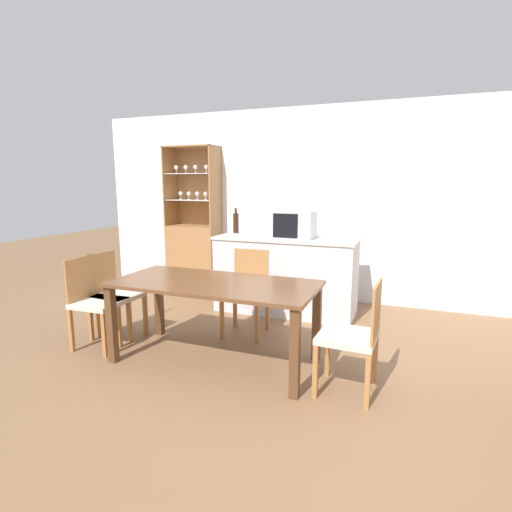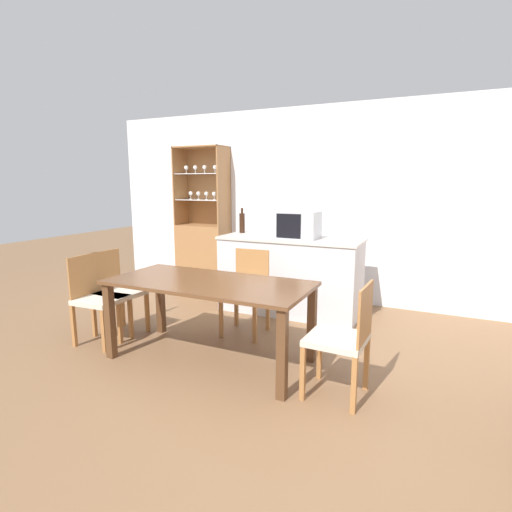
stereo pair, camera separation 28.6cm
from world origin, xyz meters
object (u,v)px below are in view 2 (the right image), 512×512
object	(u,v)px
display_cabinet	(204,247)
dining_table	(209,292)
dining_chair_side_left_far	(117,292)
dining_chair_head_far	(247,291)
wine_bottle	(242,222)
dining_chair_side_right_near	(342,339)
dining_chair_side_left_near	(98,298)
microwave	(299,225)

from	to	relation	value
display_cabinet	dining_table	distance (m)	2.52
display_cabinet	dining_chair_side_left_far	world-z (taller)	display_cabinet
dining_chair_head_far	wine_bottle	world-z (taller)	wine_bottle
dining_table	dining_chair_side_right_near	xyz separation A→B (m)	(1.21, -0.13, -0.17)
dining_chair_side_left_near	dining_table	bearing A→B (deg)	92.91
dining_chair_side_left_near	microwave	size ratio (longest dim) A/B	1.88
dining_chair_head_far	microwave	bearing A→B (deg)	-112.28
microwave	dining_table	bearing A→B (deg)	-100.16
microwave	dining_chair_side_right_near	bearing A→B (deg)	-60.79
dining_table	wine_bottle	xyz separation A→B (m)	(-0.57, 1.73, 0.43)
dining_chair_head_far	dining_chair_side_left_near	world-z (taller)	same
display_cabinet	dining_chair_side_right_near	xyz separation A→B (m)	(2.61, -2.22, -0.17)
dining_chair_head_far	microwave	xyz separation A→B (m)	(0.28, 0.81, 0.63)
dining_chair_side_left_far	wine_bottle	distance (m)	1.83
dining_table	dining_chair_head_far	world-z (taller)	dining_chair_head_far
display_cabinet	dining_table	bearing A→B (deg)	-56.16
dining_table	dining_chair_side_left_far	xyz separation A→B (m)	(-1.21, 0.13, -0.17)
display_cabinet	microwave	size ratio (longest dim) A/B	4.49
dining_table	dining_chair_side_right_near	world-z (taller)	dining_chair_side_right_near
dining_table	dining_chair_side_left_near	xyz separation A→B (m)	(-1.21, -0.13, -0.17)
dining_table	dining_chair_side_left_near	size ratio (longest dim) A/B	2.05
dining_chair_side_right_near	microwave	bearing A→B (deg)	31.81
display_cabinet	microwave	bearing A→B (deg)	-17.95
dining_table	dining_chair_side_right_near	size ratio (longest dim) A/B	2.05
dining_chair_head_far	dining_chair_side_left_near	xyz separation A→B (m)	(-1.21, -0.86, 0.00)
dining_chair_side_left_far	dining_chair_head_far	bearing A→B (deg)	120.76
dining_chair_side_left_far	display_cabinet	bearing A→B (deg)	-170.39
display_cabinet	dining_chair_head_far	world-z (taller)	display_cabinet
dining_chair_head_far	dining_chair_side_right_near	bearing A→B (deg)	141.42
dining_chair_side_left_far	microwave	size ratio (longest dim) A/B	1.88
dining_chair_side_right_near	wine_bottle	distance (m)	2.64
dining_chair_side_right_near	dining_table	bearing A→B (deg)	86.66
dining_chair_side_left_far	dining_chair_side_left_near	xyz separation A→B (m)	(-0.00, -0.25, 0.00)
display_cabinet	dining_chair_side_left_far	bearing A→B (deg)	-84.49
dining_chair_side_left_far	dining_chair_side_right_near	bearing A→B (deg)	88.14
dining_table	dining_chair_side_left_near	distance (m)	1.23
dining_table	microwave	size ratio (longest dim) A/B	3.85
dining_chair_head_far	wine_bottle	bearing A→B (deg)	-63.79
wine_bottle	dining_chair_side_right_near	bearing A→B (deg)	-46.25
dining_chair_side_left_near	wine_bottle	distance (m)	2.06
display_cabinet	dining_chair_side_left_near	xyz separation A→B (m)	(0.19, -2.22, -0.17)
dining_chair_side_right_near	dining_chair_side_left_far	bearing A→B (deg)	86.64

